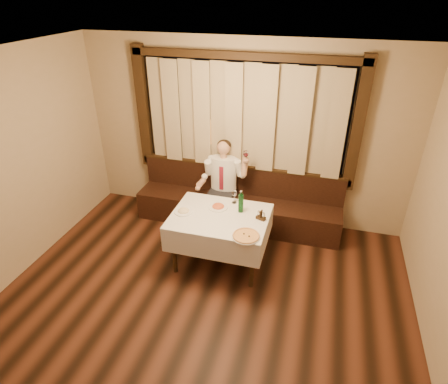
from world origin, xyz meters
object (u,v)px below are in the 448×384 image
(green_bottle, at_px, (241,203))
(cruet_caddy, at_px, (261,216))
(dining_table, at_px, (220,222))
(pasta_red, at_px, (218,205))
(pasta_cream, at_px, (183,210))
(banquette, at_px, (238,205))
(pizza, at_px, (246,236))
(seated_man, at_px, (223,178))

(green_bottle, relative_size, cruet_caddy, 2.36)
(dining_table, bearing_deg, green_bottle, 34.98)
(pasta_red, relative_size, pasta_cream, 1.09)
(pasta_cream, xyz_separation_m, green_bottle, (0.73, 0.22, 0.10))
(green_bottle, bearing_deg, dining_table, -145.02)
(banquette, bearing_deg, pizza, -72.72)
(pasta_red, height_order, pasta_cream, pasta_red)
(pizza, height_order, seated_man, seated_man)
(dining_table, distance_m, green_bottle, 0.38)
(pasta_red, distance_m, pasta_cream, 0.47)
(green_bottle, bearing_deg, pasta_red, 176.96)
(pizza, height_order, pasta_cream, pasta_cream)
(banquette, height_order, pasta_red, banquette)
(pasta_red, height_order, green_bottle, green_bottle)
(pasta_red, xyz_separation_m, pasta_cream, (-0.41, -0.23, -0.00))
(banquette, bearing_deg, dining_table, -90.00)
(dining_table, relative_size, pizza, 3.71)
(pizza, distance_m, pasta_red, 0.75)
(dining_table, bearing_deg, pasta_cream, -174.35)
(pasta_cream, relative_size, cruet_caddy, 1.83)
(seated_man, bearing_deg, banquette, 21.44)
(dining_table, height_order, seated_man, seated_man)
(banquette, distance_m, green_bottle, 1.06)
(pasta_red, bearing_deg, pasta_cream, -150.53)
(pizza, bearing_deg, banquette, 107.28)
(banquette, xyz_separation_m, pasta_red, (-0.08, -0.84, 0.48))
(pasta_cream, bearing_deg, banquette, 65.52)
(dining_table, xyz_separation_m, cruet_caddy, (0.53, 0.06, 0.15))
(banquette, height_order, seated_man, seated_man)
(pasta_red, bearing_deg, cruet_caddy, -11.81)
(banquette, distance_m, pizza, 1.53)
(dining_table, distance_m, pasta_red, 0.24)
(pizza, bearing_deg, pasta_cream, 160.88)
(banquette, distance_m, cruet_caddy, 1.21)
(pasta_cream, xyz_separation_m, seated_man, (0.26, 0.98, 0.02))
(cruet_caddy, bearing_deg, pizza, -83.03)
(pasta_red, bearing_deg, dining_table, -67.23)
(seated_man, bearing_deg, green_bottle, -58.78)
(banquette, xyz_separation_m, dining_table, (0.00, -1.02, 0.34))
(dining_table, distance_m, pasta_cream, 0.51)
(pizza, relative_size, pasta_red, 1.29)
(banquette, xyz_separation_m, green_bottle, (0.24, -0.86, 0.58))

